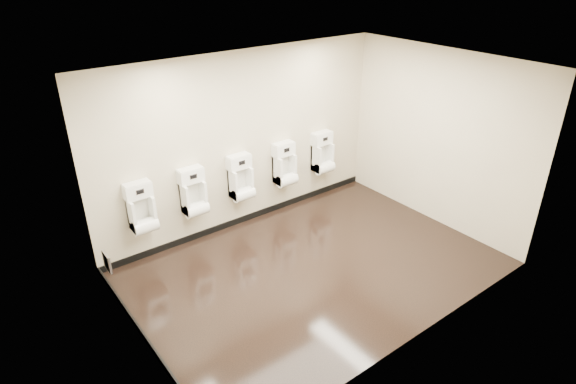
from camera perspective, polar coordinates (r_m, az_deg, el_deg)
name	(u,v)px	position (r m, az deg, el deg)	size (l,w,h in m)	color
ground	(315,268)	(6.96, 3.21, -9.02)	(5.00, 3.50, 0.00)	black
ceiling	(321,71)	(5.78, 3.93, 14.09)	(5.00, 3.50, 0.00)	silver
back_wall	(245,141)	(7.54, -5.17, 5.99)	(5.00, 0.02, 2.80)	beige
front_wall	(427,237)	(5.21, 16.17, -5.17)	(5.00, 0.02, 2.80)	beige
left_wall	(130,244)	(5.16, -18.21, -5.85)	(0.02, 3.50, 2.80)	beige
right_wall	(438,139)	(7.99, 17.38, 6.06)	(0.02, 3.50, 2.80)	beige
tile_overlay_left	(131,244)	(5.16, -18.15, -5.83)	(0.01, 3.50, 2.80)	silver
skirting_back	(248,217)	(8.11, -4.74, -2.98)	(5.00, 0.02, 0.10)	black
skirting_left	(149,343)	(5.97, -16.18, -16.81)	(0.02, 3.50, 0.10)	black
access_panel	(107,262)	(6.63, -20.66, -7.74)	(0.04, 0.25, 0.25)	#9E9EA3
urinal_0	(142,211)	(6.97, -16.93, -2.22)	(0.39, 0.29, 0.72)	white
urinal_1	(194,195)	(7.23, -11.11, -0.40)	(0.39, 0.29, 0.72)	white
urinal_2	(241,181)	(7.58, -5.59, 1.32)	(0.39, 0.29, 0.72)	white
urinal_3	(285,167)	(8.02, -0.38, 2.94)	(0.39, 0.29, 0.72)	white
urinal_4	(323,156)	(8.51, 4.13, 4.31)	(0.39, 0.29, 0.72)	white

